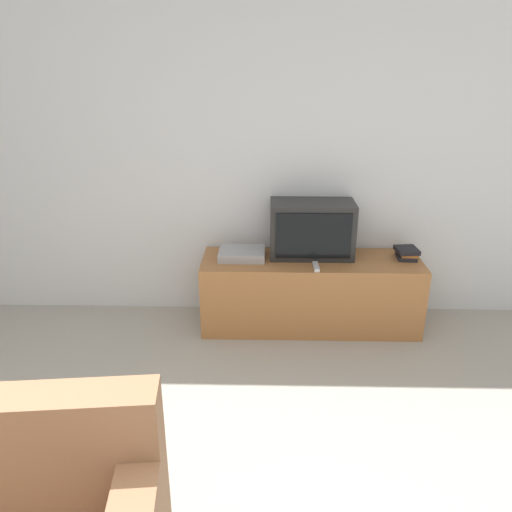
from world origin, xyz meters
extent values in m
cube|color=silver|center=(0.00, 3.03, 1.30)|extent=(9.00, 0.06, 2.60)
cube|color=#9E6638|center=(0.64, 2.73, 0.27)|extent=(1.62, 0.50, 0.54)
cube|color=black|center=(0.64, 2.82, 0.75)|extent=(0.62, 0.31, 0.41)
cube|color=black|center=(0.64, 2.66, 0.75)|extent=(0.54, 0.01, 0.33)
cube|color=black|center=(1.34, 2.77, 0.56)|extent=(0.15, 0.18, 0.03)
cube|color=#995623|center=(1.35, 2.78, 0.58)|extent=(0.13, 0.20, 0.02)
cube|color=black|center=(1.34, 2.77, 0.61)|extent=(0.17, 0.18, 0.03)
cube|color=#B7B7B7|center=(0.66, 2.57, 0.55)|extent=(0.04, 0.15, 0.02)
cube|color=#99999E|center=(0.12, 2.76, 0.57)|extent=(0.34, 0.27, 0.06)
camera|label=1|loc=(0.31, -0.69, 1.91)|focal=35.00mm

